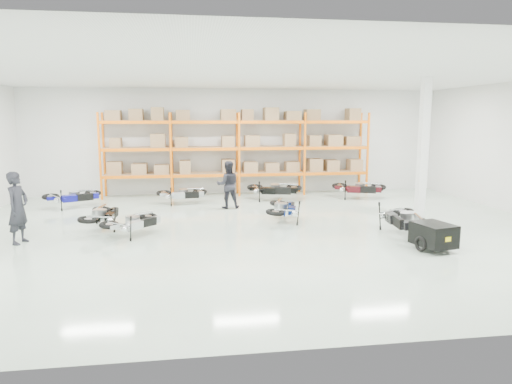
{
  "coord_description": "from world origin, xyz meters",
  "views": [
    {
      "loc": [
        -1.96,
        -12.89,
        3.26
      ],
      "look_at": [
        -0.1,
        0.3,
        1.1
      ],
      "focal_mm": 32.0,
      "sensor_mm": 36.0,
      "label": 1
    }
  ],
  "objects": [
    {
      "name": "room",
      "position": [
        0.0,
        0.0,
        2.25
      ],
      "size": [
        18.0,
        18.0,
        18.0
      ],
      "color": "silver",
      "rests_on": "ground"
    },
    {
      "name": "pallet_rack",
      "position": [
        -0.0,
        6.45,
        2.26
      ],
      "size": [
        11.28,
        0.98,
        3.62
      ],
      "color": "orange",
      "rests_on": "ground"
    },
    {
      "name": "structural_column",
      "position": [
        5.2,
        0.5,
        2.25
      ],
      "size": [
        0.25,
        0.25,
        4.5
      ],
      "primitive_type": "cube",
      "color": "white",
      "rests_on": "ground"
    },
    {
      "name": "moto_blue_centre",
      "position": [
        0.9,
        1.08,
        0.53
      ],
      "size": [
        1.28,
        1.9,
        1.13
      ],
      "primitive_type": null,
      "rotation": [
        0.0,
        -0.09,
        2.89
      ],
      "color": "#081954",
      "rests_on": "ground"
    },
    {
      "name": "moto_silver_left",
      "position": [
        -3.61,
        -0.08,
        0.49
      ],
      "size": [
        1.69,
        1.68,
        1.03
      ],
      "primitive_type": null,
      "rotation": [
        0.0,
        -0.09,
        2.35
      ],
      "color": "#ADB0B4",
      "rests_on": "ground"
    },
    {
      "name": "moto_black_far_left",
      "position": [
        -4.62,
        0.88,
        0.52
      ],
      "size": [
        0.99,
        1.78,
        1.11
      ],
      "primitive_type": null,
      "rotation": [
        0.0,
        -0.09,
        3.06
      ],
      "color": "black",
      "rests_on": "ground"
    },
    {
      "name": "moto_touring_right",
      "position": [
        3.95,
        -1.02,
        0.59
      ],
      "size": [
        1.18,
        2.03,
        1.25
      ],
      "primitive_type": null,
      "rotation": [
        0.0,
        -0.09,
        -0.12
      ],
      "color": "black",
      "rests_on": "ground"
    },
    {
      "name": "trailer",
      "position": [
        3.95,
        -2.62,
        0.4
      ],
      "size": [
        0.96,
        1.67,
        0.68
      ],
      "rotation": [
        0.0,
        0.0,
        0.22
      ],
      "color": "black",
      "rests_on": "ground"
    },
    {
      "name": "moto_back_a",
      "position": [
        -6.3,
        4.38,
        0.54
      ],
      "size": [
        1.98,
        1.53,
        1.15
      ],
      "primitive_type": null,
      "rotation": [
        0.0,
        -0.09,
        1.99
      ],
      "color": "navy",
      "rests_on": "ground"
    },
    {
      "name": "moto_back_b",
      "position": [
        -2.35,
        4.58,
        0.51
      ],
      "size": [
        1.74,
        1.0,
        1.08
      ],
      "primitive_type": null,
      "rotation": [
        0.0,
        -0.09,
        1.68
      ],
      "color": "#9DA0A6",
      "rests_on": "ground"
    },
    {
      "name": "moto_back_c",
      "position": [
        1.28,
        4.89,
        0.58
      ],
      "size": [
        2.09,
        1.4,
        1.24
      ],
      "primitive_type": null,
      "rotation": [
        0.0,
        -0.09,
        1.32
      ],
      "color": "black",
      "rests_on": "ground"
    },
    {
      "name": "moto_back_d",
      "position": [
        4.78,
        4.76,
        0.57
      ],
      "size": [
        2.08,
        1.54,
        1.21
      ],
      "primitive_type": null,
      "rotation": [
        0.0,
        -0.09,
        1.2
      ],
      "color": "#3F0C12",
      "rests_on": "ground"
    },
    {
      "name": "person_left",
      "position": [
        -6.48,
        -0.48,
        0.95
      ],
      "size": [
        0.62,
        0.79,
        1.9
      ],
      "primitive_type": "imported",
      "rotation": [
        0.0,
        0.0,
        1.3
      ],
      "color": "black",
      "rests_on": "ground"
    },
    {
      "name": "person_back",
      "position": [
        -0.68,
        3.53,
        0.87
      ],
      "size": [
        0.86,
        0.67,
        1.73
      ],
      "primitive_type": "imported",
      "rotation": [
        0.0,
        0.0,
        3.16
      ],
      "color": "black",
      "rests_on": "ground"
    }
  ]
}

